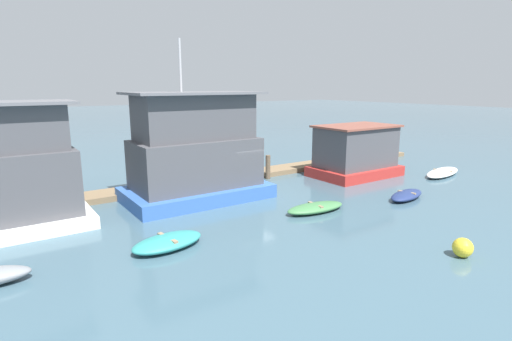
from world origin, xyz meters
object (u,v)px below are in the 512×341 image
(dinghy_green, at_px, (315,208))
(houseboat_white, at_px, (7,175))
(buoy_yellow, at_px, (463,248))
(dinghy_teal, at_px, (168,242))
(houseboat_blue, at_px, (196,153))
(mooring_post_centre, at_px, (268,167))
(mooring_post_far_right, at_px, (43,200))
(dinghy_navy, at_px, (407,195))
(dinghy_white, at_px, (443,172))
(mooring_post_near_right, at_px, (138,182))
(houseboat_red, at_px, (356,152))

(dinghy_green, bearing_deg, houseboat_white, 156.89)
(buoy_yellow, bearing_deg, dinghy_teal, 141.60)
(houseboat_white, bearing_deg, houseboat_blue, 0.69)
(dinghy_teal, distance_m, mooring_post_centre, 11.50)
(dinghy_green, xyz_separation_m, mooring_post_far_right, (-10.39, 6.61, 0.49))
(dinghy_navy, bearing_deg, dinghy_white, 17.42)
(mooring_post_near_right, bearing_deg, mooring_post_far_right, 180.00)
(houseboat_white, bearing_deg, mooring_post_centre, 6.75)
(dinghy_green, height_order, mooring_post_near_right, mooring_post_near_right)
(houseboat_white, relative_size, houseboat_red, 1.07)
(houseboat_white, height_order, mooring_post_centre, houseboat_white)
(dinghy_white, xyz_separation_m, mooring_post_near_right, (-18.12, 5.53, 0.72))
(houseboat_white, relative_size, dinghy_green, 1.89)
(dinghy_navy, relative_size, mooring_post_far_right, 2.12)
(houseboat_blue, distance_m, mooring_post_far_right, 7.23)
(mooring_post_centre, bearing_deg, dinghy_green, -107.43)
(houseboat_red, xyz_separation_m, dinghy_navy, (-1.87, -5.21, -1.35))
(houseboat_white, distance_m, dinghy_navy, 18.17)
(dinghy_white, bearing_deg, mooring_post_far_right, 166.17)
(houseboat_red, xyz_separation_m, mooring_post_centre, (-5.13, 2.44, -0.80))
(dinghy_teal, distance_m, dinghy_green, 7.23)
(houseboat_red, bearing_deg, houseboat_blue, 175.16)
(mooring_post_centre, bearing_deg, dinghy_white, -28.95)
(houseboat_blue, relative_size, dinghy_teal, 2.75)
(mooring_post_far_right, bearing_deg, mooring_post_centre, 0.00)
(dinghy_white, relative_size, mooring_post_centre, 2.90)
(mooring_post_centre, bearing_deg, buoy_yellow, -95.68)
(houseboat_white, bearing_deg, dinghy_teal, -48.94)
(houseboat_red, distance_m, mooring_post_near_right, 13.50)
(houseboat_red, relative_size, dinghy_green, 1.76)
(houseboat_blue, relative_size, mooring_post_centre, 5.29)
(houseboat_white, relative_size, houseboat_blue, 0.75)
(houseboat_blue, height_order, mooring_post_near_right, houseboat_blue)
(houseboat_blue, xyz_separation_m, dinghy_teal, (-3.70, -5.21, -2.17))
(mooring_post_centre, bearing_deg, houseboat_blue, -164.73)
(dinghy_green, relative_size, mooring_post_near_right, 1.73)
(dinghy_navy, relative_size, mooring_post_centre, 1.96)
(houseboat_blue, relative_size, houseboat_red, 1.44)
(houseboat_white, xyz_separation_m, mooring_post_far_right, (1.30, 1.63, -1.59))
(mooring_post_far_right, bearing_deg, mooring_post_near_right, 0.00)
(houseboat_red, height_order, dinghy_navy, houseboat_red)
(houseboat_white, height_order, dinghy_teal, houseboat_white)
(dinghy_teal, relative_size, dinghy_green, 0.92)
(dinghy_green, relative_size, dinghy_white, 0.72)
(dinghy_navy, relative_size, dinghy_white, 0.68)
(dinghy_white, bearing_deg, dinghy_green, -174.87)
(houseboat_white, distance_m, dinghy_teal, 7.09)
(houseboat_blue, relative_size, dinghy_green, 2.53)
(houseboat_blue, xyz_separation_m, mooring_post_far_right, (-6.85, 1.53, -1.71))
(mooring_post_far_right, height_order, buoy_yellow, mooring_post_far_right)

